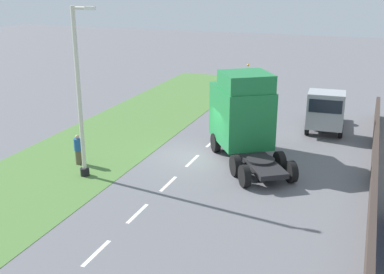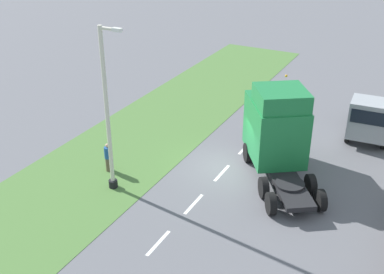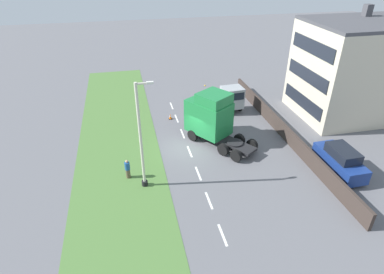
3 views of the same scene
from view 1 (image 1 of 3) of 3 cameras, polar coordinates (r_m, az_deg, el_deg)
ground_plane at (r=26.13m, az=0.59°, el=-2.31°), size 120.00×120.00×0.00m
grass_verge at (r=28.63m, az=-10.76°, el=-0.75°), size 7.00×44.00×0.01m
lane_markings at (r=25.52m, az=0.04°, el=-2.83°), size 0.16×21.00×0.00m
boundary_wall at (r=24.50m, az=20.80°, el=-3.31°), size 0.25×24.00×1.37m
lorry_cab at (r=25.52m, az=6.06°, el=2.59°), size 5.72×6.74×4.79m
flatbed_truck at (r=30.52m, az=15.54°, el=2.92°), size 2.46×5.32×2.75m
lamp_post at (r=23.06m, az=-13.07°, el=3.86°), size 1.34×0.44×8.08m
pedestrian at (r=25.50m, az=-13.34°, el=-1.50°), size 0.39×0.39×1.60m
traffic_cone_lead at (r=31.39m, az=3.13°, el=1.80°), size 0.36×0.36×0.58m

